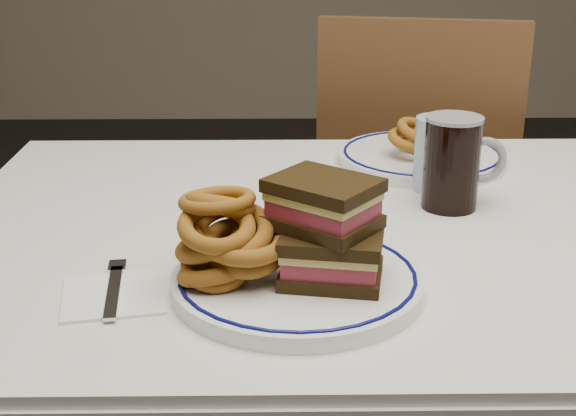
{
  "coord_description": "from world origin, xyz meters",
  "views": [
    {
      "loc": [
        -0.15,
        -1.06,
        1.18
      ],
      "look_at": [
        -0.14,
        -0.18,
        0.84
      ],
      "focal_mm": 50.0,
      "sensor_mm": 36.0,
      "label": 1
    }
  ],
  "objects_px": {
    "chair_far": "(414,196)",
    "beer_mug": "(454,162)",
    "main_plate": "(297,280)",
    "reuben_sandwich": "(327,230)",
    "far_plate": "(421,157)"
  },
  "relations": [
    {
      "from": "reuben_sandwich",
      "to": "far_plate",
      "type": "relative_size",
      "value": 0.51
    },
    {
      "from": "chair_far",
      "to": "reuben_sandwich",
      "type": "bearing_deg",
      "value": -105.81
    },
    {
      "from": "main_plate",
      "to": "far_plate",
      "type": "height_order",
      "value": "same"
    },
    {
      "from": "beer_mug",
      "to": "far_plate",
      "type": "height_order",
      "value": "beer_mug"
    },
    {
      "from": "chair_far",
      "to": "beer_mug",
      "type": "distance_m",
      "value": 0.75
    },
    {
      "from": "reuben_sandwich",
      "to": "beer_mug",
      "type": "relative_size",
      "value": 1.05
    },
    {
      "from": "reuben_sandwich",
      "to": "far_plate",
      "type": "xyz_separation_m",
      "value": [
        0.2,
        0.5,
        -0.07
      ]
    },
    {
      "from": "main_plate",
      "to": "chair_far",
      "type": "bearing_deg",
      "value": 72.18
    },
    {
      "from": "far_plate",
      "to": "chair_far",
      "type": "bearing_deg",
      "value": 80.64
    },
    {
      "from": "chair_far",
      "to": "reuben_sandwich",
      "type": "height_order",
      "value": "chair_far"
    },
    {
      "from": "main_plate",
      "to": "reuben_sandwich",
      "type": "relative_size",
      "value": 2.02
    },
    {
      "from": "chair_far",
      "to": "reuben_sandwich",
      "type": "relative_size",
      "value": 6.48
    },
    {
      "from": "reuben_sandwich",
      "to": "far_plate",
      "type": "bearing_deg",
      "value": 68.6
    },
    {
      "from": "main_plate",
      "to": "beer_mug",
      "type": "bearing_deg",
      "value": 48.93
    },
    {
      "from": "main_plate",
      "to": "far_plate",
      "type": "xyz_separation_m",
      "value": [
        0.23,
        0.49,
        -0.0
      ]
    }
  ]
}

